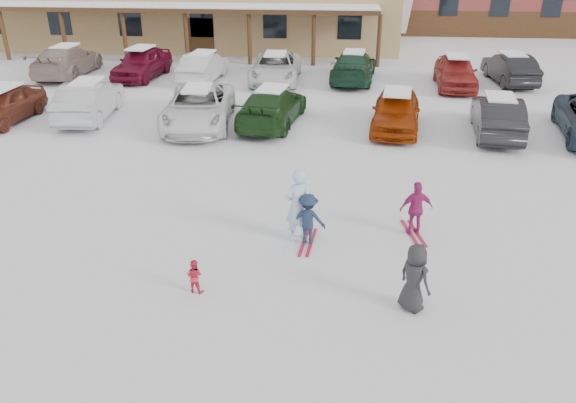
# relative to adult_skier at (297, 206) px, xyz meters

# --- Properties ---
(ground) EXTENTS (160.00, 160.00, 0.00)m
(ground) POSITION_rel_adult_skier_xyz_m (-0.53, -0.93, -0.94)
(ground) COLOR white
(ground) RESTS_ON ground
(adult_skier) EXTENTS (0.82, 0.76, 1.87)m
(adult_skier) POSITION_rel_adult_skier_xyz_m (0.00, 0.00, 0.00)
(adult_skier) COLOR #A5C7E3
(adult_skier) RESTS_ON ground
(toddler_red) EXTENTS (0.42, 0.36, 0.76)m
(toddler_red) POSITION_rel_adult_skier_xyz_m (-1.99, -2.39, -0.56)
(toddler_red) COLOR red
(toddler_red) RESTS_ON ground
(child_navy) EXTENTS (0.89, 0.57, 1.31)m
(child_navy) POSITION_rel_adult_skier_xyz_m (0.27, -0.14, -0.28)
(child_navy) COLOR #19273E
(child_navy) RESTS_ON ground
(skis_child_navy) EXTENTS (0.35, 1.41, 0.03)m
(skis_child_navy) POSITION_rel_adult_skier_xyz_m (0.27, -0.14, -0.92)
(skis_child_navy) COLOR maroon
(skis_child_navy) RESTS_ON ground
(child_magenta) EXTENTS (0.89, 0.51, 1.42)m
(child_magenta) POSITION_rel_adult_skier_xyz_m (2.91, 0.54, -0.22)
(child_magenta) COLOR #A12164
(child_magenta) RESTS_ON ground
(skis_child_magenta) EXTENTS (0.48, 1.41, 0.03)m
(skis_child_magenta) POSITION_rel_adult_skier_xyz_m (2.91, 0.54, -0.92)
(skis_child_magenta) COLOR maroon
(skis_child_magenta) RESTS_ON ground
(bystander_dark) EXTENTS (0.82, 0.85, 1.47)m
(bystander_dark) POSITION_rel_adult_skier_xyz_m (2.51, -2.61, -0.20)
(bystander_dark) COLOR #242426
(bystander_dark) RESTS_ON ground
(parked_car_0) EXTENTS (1.88, 4.16, 1.39)m
(parked_car_0) POSITION_rel_adult_skier_xyz_m (-12.25, 8.51, -0.24)
(parked_car_0) COLOR maroon
(parked_car_0) RESTS_ON ground
(parked_car_1) EXTENTS (2.05, 4.76, 1.52)m
(parked_car_1) POSITION_rel_adult_skier_xyz_m (-9.07, 9.21, -0.17)
(parked_car_1) COLOR #A9AAAE
(parked_car_1) RESTS_ON ground
(parked_car_2) EXTENTS (2.95, 5.56, 1.49)m
(parked_car_2) POSITION_rel_adult_skier_xyz_m (-4.47, 8.69, -0.19)
(parked_car_2) COLOR white
(parked_car_2) RESTS_ON ground
(parked_car_3) EXTENTS (2.69, 5.13, 1.42)m
(parked_car_3) POSITION_rel_adult_skier_xyz_m (-1.65, 9.10, -0.23)
(parked_car_3) COLOR #1B3C18
(parked_car_3) RESTS_ON ground
(parked_car_4) EXTENTS (2.29, 4.53, 1.48)m
(parked_car_4) POSITION_rel_adult_skier_xyz_m (3.12, 8.84, -0.20)
(parked_car_4) COLOR #993207
(parked_car_4) RESTS_ON ground
(parked_car_5) EXTENTS (2.08, 4.57, 1.45)m
(parked_car_5) POSITION_rel_adult_skier_xyz_m (6.80, 8.52, -0.21)
(parked_car_5) COLOR black
(parked_car_5) RESTS_ON ground
(parked_car_7) EXTENTS (2.21, 5.31, 1.53)m
(parked_car_7) POSITION_rel_adult_skier_xyz_m (-13.26, 16.35, -0.17)
(parked_car_7) COLOR gray
(parked_car_7) RESTS_ON ground
(parked_car_8) EXTENTS (2.33, 4.71, 1.54)m
(parked_car_8) POSITION_rel_adult_skier_xyz_m (-9.19, 16.18, -0.16)
(parked_car_8) COLOR maroon
(parked_car_8) RESTS_ON ground
(parked_car_9) EXTENTS (1.85, 4.39, 1.41)m
(parked_car_9) POSITION_rel_adult_skier_xyz_m (-5.91, 15.84, -0.23)
(parked_car_9) COLOR silver
(parked_car_9) RESTS_ON ground
(parked_car_10) EXTENTS (2.40, 5.10, 1.41)m
(parked_car_10) POSITION_rel_adult_skier_xyz_m (-2.25, 15.93, -0.23)
(parked_car_10) COLOR silver
(parked_car_10) RESTS_ON ground
(parked_car_11) EXTENTS (2.57, 5.24, 1.47)m
(parked_car_11) POSITION_rel_adult_skier_xyz_m (1.65, 16.41, -0.20)
(parked_car_11) COLOR #183C28
(parked_car_11) RESTS_ON ground
(parked_car_12) EXTENTS (2.07, 4.59, 1.53)m
(parked_car_12) POSITION_rel_adult_skier_xyz_m (6.53, 15.55, -0.17)
(parked_car_12) COLOR #A22A27
(parked_car_12) RESTS_ON ground
(parked_car_13) EXTENTS (1.92, 4.50, 1.44)m
(parked_car_13) POSITION_rel_adult_skier_xyz_m (9.39, 16.71, -0.21)
(parked_car_13) COLOR black
(parked_car_13) RESTS_ON ground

